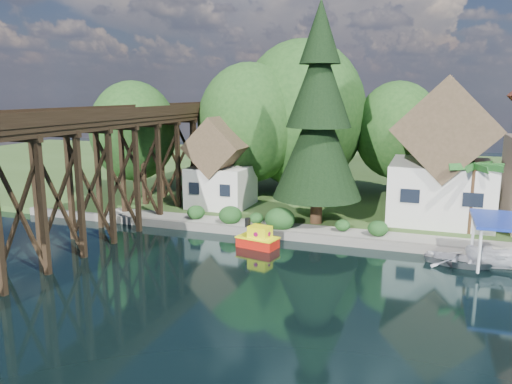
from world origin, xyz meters
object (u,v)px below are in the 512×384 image
trestle_bridge (106,162)px  tugboat (258,239)px  house_left (442,160)px  boat_canopy (500,248)px  boat_white_a (459,258)px  conifer (319,119)px  shed (221,168)px  palm_tree (474,168)px

trestle_bridge → tugboat: size_ratio=14.83×
house_left → boat_canopy: size_ratio=2.30×
house_left → boat_white_a: (1.17, -9.62, -4.72)m
trestle_bridge → boat_canopy: bearing=2.8°
conifer → boat_canopy: bearing=-22.2°
shed → trestle_bridge: bearing=-118.2°
house_left → shed: 18.11m
conifer → boat_canopy: size_ratio=3.41×
house_left → boat_white_a: 10.78m
palm_tree → boat_white_a: palm_tree is taller
tugboat → boat_canopy: 14.92m
conifer → tugboat: bearing=-115.0°
shed → conifer: bearing=-18.4°
palm_tree → boat_white_a: 7.56m
palm_tree → tugboat: 15.72m
trestle_bridge → house_left: (23.00, 10.83, -0.21)m
boat_white_a → house_left: bearing=19.3°
tugboat → boat_white_a: 12.72m
shed → boat_white_a: (19.17, -8.12, -3.41)m
palm_tree → trestle_bridge: bearing=-164.3°
trestle_bridge → house_left: size_ratio=4.01×
palm_tree → boat_white_a: size_ratio=1.33×
shed → conifer: conifer is taller
shed → house_left: bearing=4.8°
palm_tree → boat_white_a: bearing=-98.3°
palm_tree → conifer: bearing=-176.0°
shed → boat_canopy: shed is taller
trestle_bridge → conifer: 15.78m
shed → tugboat: (6.47, -8.83, -3.23)m
boat_canopy → boat_white_a: bearing=-178.0°
house_left → boat_white_a: house_left is taller
house_left → conifer: bearing=-152.7°
house_left → conifer: size_ratio=0.67×
house_left → palm_tree: size_ratio=2.06×
conifer → boat_white_a: bearing=-26.8°
boat_canopy → conifer: bearing=157.8°
boat_white_a → boat_canopy: bearing=-75.6°
house_left → tugboat: 16.13m
house_left → shed: size_ratio=1.40×
shed → boat_canopy: bearing=-20.6°
shed → palm_tree: size_ratio=1.47×
house_left → shed: (-18.00, -1.50, -1.31)m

